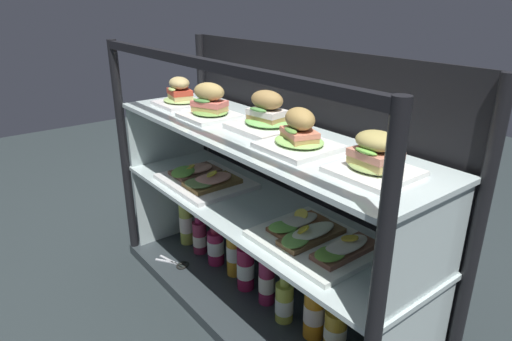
{
  "coord_description": "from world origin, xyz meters",
  "views": [
    {
      "loc": [
        1.08,
        -0.84,
        1.1
      ],
      "look_at": [
        0.0,
        0.0,
        0.56
      ],
      "focal_mm": 31.31,
      "sensor_mm": 36.0,
      "label": 1
    }
  ],
  "objects": [
    {
      "name": "plated_roll_sandwich_right_of_center",
      "position": [
        0.22,
        -0.02,
        0.73
      ],
      "size": [
        0.19,
        0.19,
        0.12
      ],
      "color": "white",
      "rests_on": "shelf_upper_glass"
    },
    {
      "name": "plated_roll_sandwich_mid_left",
      "position": [
        0.46,
        0.0,
        0.73
      ],
      "size": [
        0.18,
        0.18,
        0.11
      ],
      "color": "white",
      "rests_on": "shelf_upper_glass"
    },
    {
      "name": "case_base_deck",
      "position": [
        0.0,
        0.0,
        0.02
      ],
      "size": [
        1.33,
        0.42,
        0.04
      ],
      "primitive_type": "cube",
      "color": "#2E3639",
      "rests_on": "ground"
    },
    {
      "name": "riser_upper_tier",
      "position": [
        0.0,
        0.0,
        0.55
      ],
      "size": [
        1.25,
        0.35,
        0.25
      ],
      "color": "silver",
      "rests_on": "shelf_lower_glass"
    },
    {
      "name": "juice_bottle_near_post",
      "position": [
        -0.52,
        0.01,
        0.15
      ],
      "size": [
        0.06,
        0.06,
        0.25
      ],
      "color": "#BCCA4E",
      "rests_on": "case_base_deck"
    },
    {
      "name": "shelf_upper_glass",
      "position": [
        0.0,
        0.0,
        0.69
      ],
      "size": [
        1.27,
        0.37,
        0.01
      ],
      "primitive_type": "cube",
      "color": "silver",
      "rests_on": "riser_upper_tier"
    },
    {
      "name": "juice_bottle_tucked_behind",
      "position": [
        0.03,
        0.02,
        0.15
      ],
      "size": [
        0.06,
        0.06,
        0.26
      ],
      "color": "#94224A",
      "rests_on": "case_base_deck"
    },
    {
      "name": "juice_bottle_front_second",
      "position": [
        0.14,
        0.01,
        0.12
      ],
      "size": [
        0.06,
        0.06,
        0.19
      ],
      "color": "#C0CC47",
      "rests_on": "case_base_deck"
    },
    {
      "name": "plated_roll_sandwich_mid_right",
      "position": [
        -0.23,
        -0.03,
        0.74
      ],
      "size": [
        0.18,
        0.18,
        0.12
      ],
      "color": "white",
      "rests_on": "shelf_upper_glass"
    },
    {
      "name": "juice_bottle_front_left_end",
      "position": [
        -0.41,
        0.01,
        0.12
      ],
      "size": [
        0.06,
        0.06,
        0.19
      ],
      "color": "#912846",
      "rests_on": "case_base_deck"
    },
    {
      "name": "case_frame",
      "position": [
        0.0,
        0.11,
        0.52
      ],
      "size": [
        1.33,
        0.42,
        0.94
      ],
      "color": "black",
      "rests_on": "ground"
    },
    {
      "name": "open_sandwich_tray_far_right",
      "position": [
        -0.28,
        -0.03,
        0.44
      ],
      "size": [
        0.34,
        0.27,
        0.07
      ],
      "color": "white",
      "rests_on": "shelf_lower_glass"
    },
    {
      "name": "open_sandwich_tray_near_right_corner",
      "position": [
        0.3,
        -0.02,
        0.44
      ],
      "size": [
        0.34,
        0.27,
        0.07
      ],
      "color": "white",
      "rests_on": "shelf_lower_glass"
    },
    {
      "name": "ground_plane",
      "position": [
        0.0,
        0.0,
        -0.01
      ],
      "size": [
        6.0,
        6.0,
        0.02
      ],
      "primitive_type": "cube",
      "color": "#283032",
      "rests_on": "ground"
    },
    {
      "name": "juice_bottle_back_left",
      "position": [
        0.35,
        0.04,
        0.13
      ],
      "size": [
        0.07,
        0.07,
        0.21
      ],
      "color": "gold",
      "rests_on": "case_base_deck"
    },
    {
      "name": "riser_lower_tier",
      "position": [
        0.0,
        0.0,
        0.23
      ],
      "size": [
        1.25,
        0.35,
        0.37
      ],
      "color": "silver",
      "rests_on": "case_base_deck"
    },
    {
      "name": "shelf_lower_glass",
      "position": [
        0.0,
        0.0,
        0.42
      ],
      "size": [
        1.27,
        0.37,
        0.01
      ],
      "primitive_type": "cube",
      "color": "silver",
      "rests_on": "riser_lower_tier"
    },
    {
      "name": "juice_bottle_back_center",
      "position": [
        0.26,
        0.04,
        0.14
      ],
      "size": [
        0.07,
        0.07,
        0.23
      ],
      "color": "orange",
      "rests_on": "case_base_deck"
    },
    {
      "name": "plated_roll_sandwich_near_right_corner",
      "position": [
        0.01,
        0.04,
        0.74
      ],
      "size": [
        0.2,
        0.2,
        0.13
      ],
      "color": "white",
      "rests_on": "shelf_upper_glass"
    },
    {
      "name": "plated_roll_sandwich_left_of_center",
      "position": [
        -0.47,
        -0.01,
        0.73
      ],
      "size": [
        0.17,
        0.17,
        0.11
      ],
      "color": "white",
      "rests_on": "shelf_upper_glass"
    },
    {
      "name": "juice_bottle_front_right_end",
      "position": [
        -0.19,
        0.03,
        0.15
      ],
      "size": [
        0.06,
        0.06,
        0.24
      ],
      "color": "gold",
      "rests_on": "case_base_deck"
    },
    {
      "name": "juice_bottle_front_fourth",
      "position": [
        -0.08,
        0.02,
        0.14
      ],
      "size": [
        0.07,
        0.07,
        0.23
      ],
      "color": "#971C42",
      "rests_on": "case_base_deck"
    },
    {
      "name": "juice_bottle_back_right",
      "position": [
        -0.3,
        0.02,
        0.12
      ],
      "size": [
        0.07,
        0.07,
        0.19
      ],
      "color": "#9C1F4A",
      "rests_on": "case_base_deck"
    },
    {
      "name": "kitchen_scissors",
      "position": [
        -0.38,
        -0.11,
        0.05
      ],
      "size": [
        0.16,
        0.11,
        0.01
      ],
      "color": "silver",
      "rests_on": "case_base_deck"
    }
  ]
}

